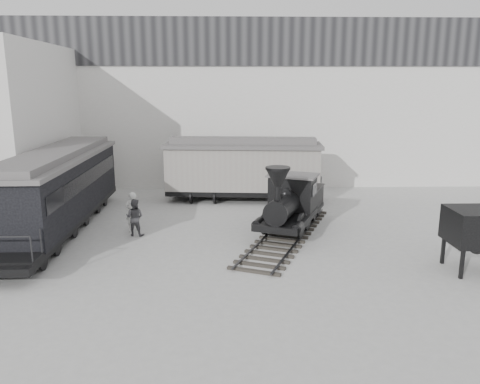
{
  "coord_description": "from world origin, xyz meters",
  "views": [
    {
      "loc": [
        -1.54,
        -17.17,
        6.81
      ],
      "look_at": [
        -0.9,
        3.81,
        2.0
      ],
      "focal_mm": 35.0,
      "sensor_mm": 36.0,
      "label": 1
    }
  ],
  "objects_px": {
    "locomotive": "(290,206)",
    "coal_hopper": "(479,231)",
    "visitor_b": "(135,217)",
    "visitor_a": "(133,212)",
    "passenger_coach": "(59,189)",
    "boxcar": "(243,168)"
  },
  "relations": [
    {
      "from": "boxcar",
      "to": "passenger_coach",
      "type": "height_order",
      "value": "boxcar"
    },
    {
      "from": "passenger_coach",
      "to": "visitor_a",
      "type": "bearing_deg",
      "value": -9.63
    },
    {
      "from": "locomotive",
      "to": "visitor_b",
      "type": "height_order",
      "value": "locomotive"
    },
    {
      "from": "boxcar",
      "to": "visitor_b",
      "type": "distance_m",
      "value": 8.56
    },
    {
      "from": "visitor_a",
      "to": "coal_hopper",
      "type": "relative_size",
      "value": 0.81
    },
    {
      "from": "locomotive",
      "to": "boxcar",
      "type": "bearing_deg",
      "value": 129.9
    },
    {
      "from": "locomotive",
      "to": "coal_hopper",
      "type": "distance_m",
      "value": 8.02
    },
    {
      "from": "visitor_b",
      "to": "visitor_a",
      "type": "bearing_deg",
      "value": -59.58
    },
    {
      "from": "passenger_coach",
      "to": "visitor_a",
      "type": "distance_m",
      "value": 3.77
    },
    {
      "from": "visitor_b",
      "to": "coal_hopper",
      "type": "distance_m",
      "value": 14.33
    },
    {
      "from": "visitor_a",
      "to": "visitor_b",
      "type": "height_order",
      "value": "visitor_a"
    },
    {
      "from": "boxcar",
      "to": "visitor_b",
      "type": "relative_size",
      "value": 5.47
    },
    {
      "from": "boxcar",
      "to": "visitor_a",
      "type": "relative_size",
      "value": 4.93
    },
    {
      "from": "boxcar",
      "to": "coal_hopper",
      "type": "relative_size",
      "value": 3.99
    },
    {
      "from": "coal_hopper",
      "to": "locomotive",
      "type": "bearing_deg",
      "value": 141.89
    },
    {
      "from": "visitor_b",
      "to": "coal_hopper",
      "type": "xyz_separation_m",
      "value": [
        13.54,
        -4.64,
        0.68
      ]
    },
    {
      "from": "boxcar",
      "to": "coal_hopper",
      "type": "height_order",
      "value": "boxcar"
    },
    {
      "from": "locomotive",
      "to": "coal_hopper",
      "type": "relative_size",
      "value": 4.08
    },
    {
      "from": "locomotive",
      "to": "boxcar",
      "type": "height_order",
      "value": "boxcar"
    },
    {
      "from": "passenger_coach",
      "to": "coal_hopper",
      "type": "xyz_separation_m",
      "value": [
        17.33,
        -5.83,
        -0.41
      ]
    },
    {
      "from": "locomotive",
      "to": "passenger_coach",
      "type": "height_order",
      "value": "passenger_coach"
    },
    {
      "from": "passenger_coach",
      "to": "coal_hopper",
      "type": "height_order",
      "value": "passenger_coach"
    }
  ]
}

